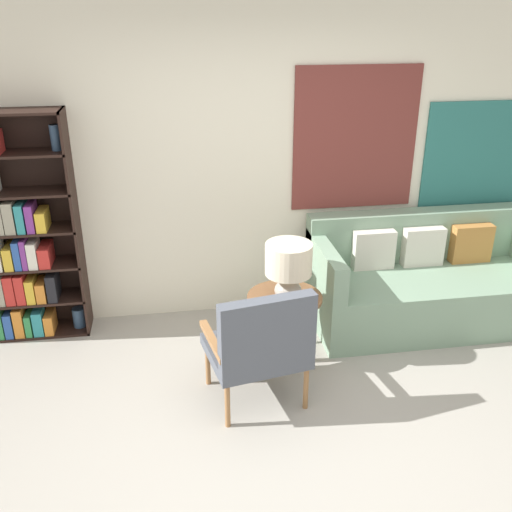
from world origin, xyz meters
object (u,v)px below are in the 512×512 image
Objects in this scene: bookshelf at (19,243)px; armchair at (261,343)px; couch at (425,283)px; table_lamp at (289,265)px; side_table at (285,302)px.

bookshelf reaches higher than armchair.
couch is at bearing -4.71° from bookshelf.
table_lamp reaches higher than armchair.
armchair is at bearing -35.88° from bookshelf.
armchair is 0.67m from table_lamp.
armchair is (1.74, -1.26, -0.32)m from bookshelf.
table_lamp reaches higher than couch.
side_table is at bearing -162.91° from couch.
table_lamp is (0.29, 0.52, 0.31)m from armchair.
bookshelf is at bearing 175.29° from couch.
couch is 4.43× the size of table_lamp.
couch reaches higher than side_table.
armchair is at bearing -116.05° from side_table.
table_lamp is at bearing -74.20° from side_table.
side_table is 1.28× the size of table_lamp.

